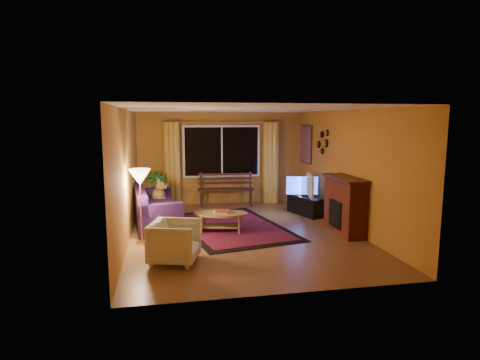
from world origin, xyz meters
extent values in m
cube|color=brown|center=(0.00, 0.00, -0.01)|extent=(4.50, 6.00, 0.02)
cube|color=white|center=(0.00, 0.00, 2.51)|extent=(4.50, 6.00, 0.02)
cube|color=#BA7D2F|center=(0.00, 3.01, 1.25)|extent=(4.50, 0.02, 2.50)
cube|color=#BA7D2F|center=(-2.26, 0.00, 1.25)|extent=(0.02, 6.00, 2.50)
cube|color=#BA7D2F|center=(2.26, 0.00, 1.25)|extent=(0.02, 6.00, 2.50)
cube|color=black|center=(0.00, 2.94, 1.45)|extent=(2.00, 0.02, 1.30)
cylinder|color=#BF8C3F|center=(0.00, 2.90, 2.25)|extent=(3.20, 0.03, 0.03)
cylinder|color=gold|center=(-1.35, 2.88, 1.12)|extent=(0.36, 0.36, 2.24)
cylinder|color=gold|center=(1.35, 2.88, 1.12)|extent=(0.36, 0.36, 2.24)
cube|color=#321910|center=(0.06, 2.64, 0.22)|extent=(1.53, 0.60, 0.45)
imported|color=#235B1E|center=(-1.79, 2.32, 0.50)|extent=(0.57, 0.57, 0.99)
cube|color=#24113D|center=(-1.75, 0.92, 0.42)|extent=(1.12, 2.17, 0.84)
imported|color=beige|center=(-1.42, -1.51, 0.38)|extent=(0.87, 0.90, 0.76)
cylinder|color=#BF8C3F|center=(-2.00, -0.38, 0.70)|extent=(0.25, 0.25, 1.40)
cube|color=maroon|center=(-0.15, 0.48, 0.01)|extent=(2.62, 3.53, 0.02)
cylinder|color=#9F8446|center=(-0.43, 0.14, 0.20)|extent=(1.34, 1.34, 0.40)
cube|color=black|center=(1.82, 1.28, 0.22)|extent=(0.66, 1.14, 0.45)
imported|color=black|center=(1.82, 1.28, 0.72)|extent=(0.34, 0.95, 0.55)
cube|color=maroon|center=(2.05, -0.40, 0.55)|extent=(0.40, 1.20, 1.10)
cube|color=#D8561F|center=(2.22, 2.45, 1.65)|extent=(0.04, 0.76, 0.96)
camera|label=1|loc=(-1.55, -7.85, 2.29)|focal=30.00mm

